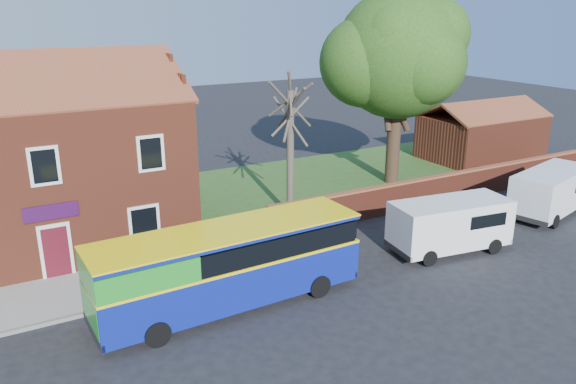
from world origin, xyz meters
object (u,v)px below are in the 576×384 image
van_near (450,223)px  large_tree (397,58)px  bus (221,265)px  van_far (551,190)px

van_near → large_tree: size_ratio=0.48×
bus → van_far: size_ratio=1.71×
bus → van_far: 18.45m
van_near → van_far: 7.88m
bus → van_near: bus is taller
large_tree → bus: bearing=-148.3°
bus → van_near: bearing=-3.4°
bus → van_far: bearing=-0.2°
bus → large_tree: large_tree is taller
van_near → large_tree: (4.38, 9.48, 6.14)m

